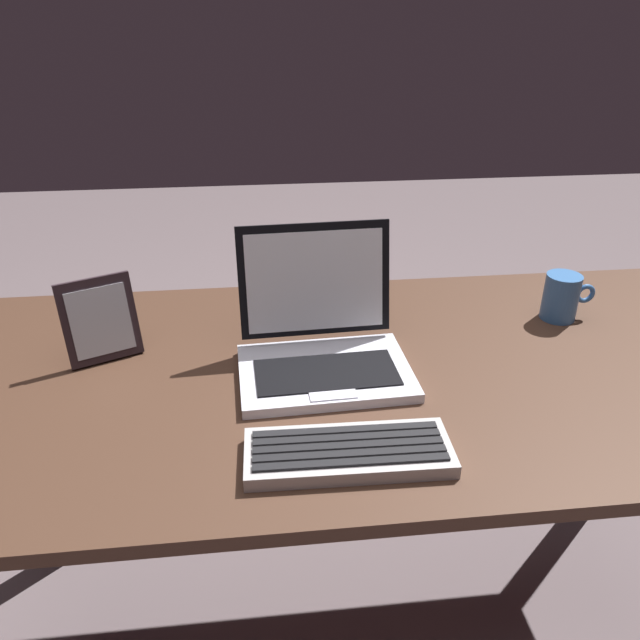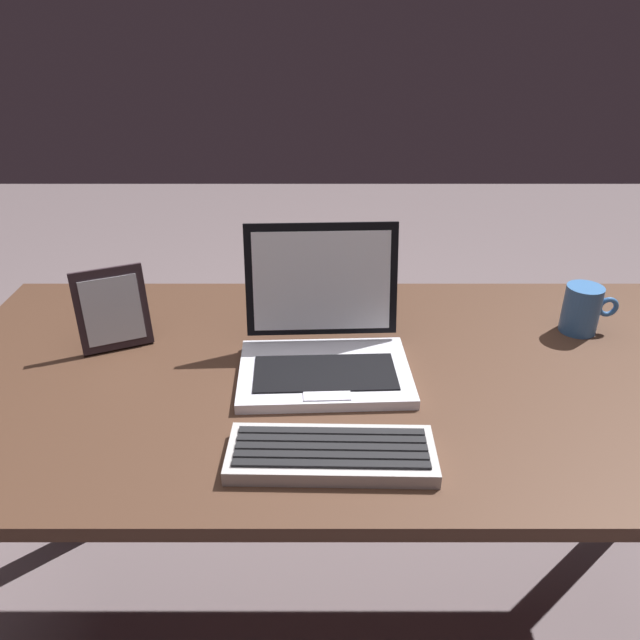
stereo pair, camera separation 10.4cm
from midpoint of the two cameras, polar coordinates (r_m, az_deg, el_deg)
The scene contains 6 objects.
ground_plane at distance 1.67m, azimuth 5.53°, elevation -26.91°, with size 8.00×8.00×0.00m, color slate.
desk at distance 1.21m, azimuth 6.90°, elevation -9.37°, with size 1.61×0.77×0.75m.
laptop_front at distance 1.12m, azimuth 2.92°, elevation -2.24°, with size 0.32×0.27×0.24m.
external_keyboard at distance 0.93m, azimuth 4.27°, elevation -12.39°, with size 0.31×0.12×0.03m.
photo_frame at distance 1.22m, azimuth -16.56°, elevation 0.87°, with size 0.14×0.10×0.16m.
coffee_mug at distance 1.37m, azimuth 25.15°, elevation 0.88°, with size 0.11×0.07×0.10m.
Camera 2 is at (-0.09, -0.96, 1.36)m, focal length 34.42 mm.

